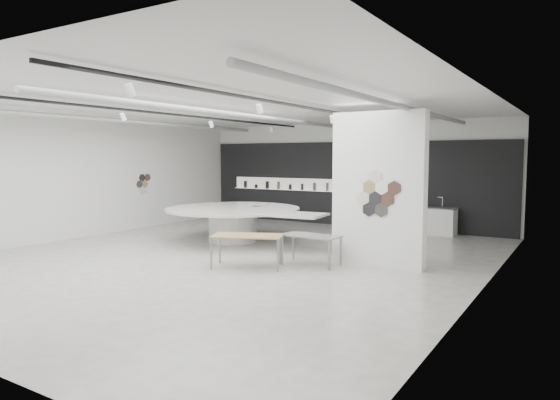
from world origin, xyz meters
The scene contains 7 objects.
room centered at (-0.09, 0.00, 2.07)m, with size 12.02×14.02×3.82m.
back_wall_display centered at (-0.08, 6.93, 1.54)m, with size 11.80×0.27×3.10m.
partition_column centered at (3.50, 1.00, 1.80)m, with size 2.20×0.38×3.60m.
display_island centered at (-1.37, 1.91, 0.67)m, with size 5.43×4.39×1.04m.
sample_table_wood centered at (1.01, -0.77, 0.70)m, with size 1.80×1.38×0.75m.
sample_table_stone centered at (2.11, 0.25, 0.65)m, with size 1.39×0.70×0.71m.
kitchen_counter centered at (3.28, 6.52, 0.45)m, with size 1.60×0.68×1.24m.
Camera 1 is at (7.69, -10.03, 2.57)m, focal length 32.00 mm.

